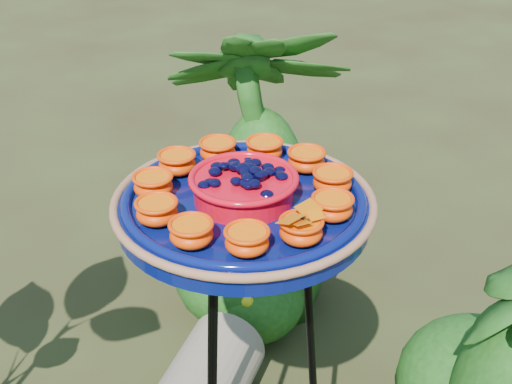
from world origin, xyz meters
TOP-DOWN VIEW (x-y plane):
  - tripod_stand at (0.07, 0.01)m, footprint 0.35×0.35m
  - feeder_dish at (0.07, 0.01)m, footprint 0.50×0.50m
  - shrub_back_right at (0.70, 0.56)m, footprint 0.73×0.73m

SIDE VIEW (x-z plane):
  - shrub_back_right at x=0.70m, z-range 0.00..0.93m
  - tripod_stand at x=0.07m, z-range 0.09..0.91m
  - feeder_dish at x=0.07m, z-range 0.81..0.91m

